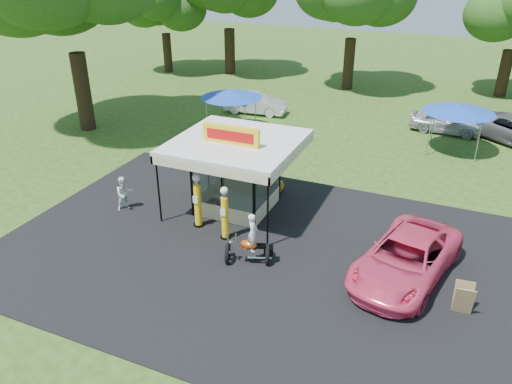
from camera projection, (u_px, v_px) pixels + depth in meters
ground at (229, 276)px, 18.62m from camera, size 120.00×120.00×0.00m
asphalt_apron at (251, 249)px, 20.26m from camera, size 20.00×14.00×0.04m
gas_station_kiosk at (237, 173)px, 22.63m from camera, size 5.40×5.40×4.18m
gas_pump_left at (198, 202)px, 21.38m from camera, size 0.47×0.47×2.50m
gas_pump_right at (225, 214)px, 20.49m from camera, size 0.45×0.45×2.40m
motorcycle at (251, 243)px, 19.06m from camera, size 1.94×1.43×2.21m
spare_tires at (214, 207)px, 22.68m from camera, size 0.97×0.64×0.81m
a_frame_sign at (463, 299)px, 16.53m from camera, size 0.65×0.61×1.12m
kiosk_car at (256, 180)px, 25.03m from camera, size 2.82×1.13×0.96m
pink_sedan at (406, 258)px, 18.22m from camera, size 3.96×6.31×1.62m
spectator_west at (124, 194)px, 22.92m from camera, size 0.98×1.01×1.65m
bg_car_a at (255, 103)px, 36.11m from camera, size 4.63×2.01×1.48m
bg_car_c at (446, 121)px, 32.42m from camera, size 4.58×2.08×1.52m
tent_west at (231, 94)px, 31.85m from camera, size 3.92×3.92×2.74m
tent_east at (459, 109)px, 28.72m from camera, size 4.09×4.09×2.86m
oak_far_a at (163, 2)px, 45.45m from camera, size 8.42×8.42×9.97m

